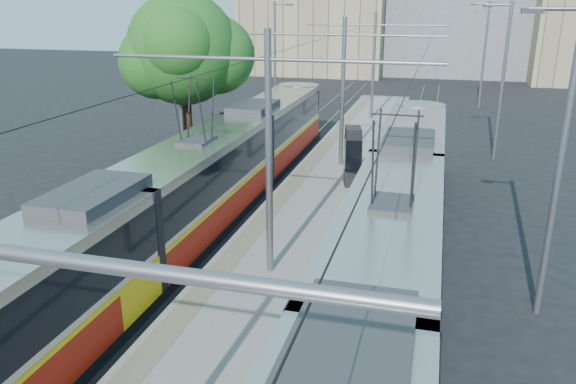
% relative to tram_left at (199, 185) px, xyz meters
% --- Properties ---
extents(platform, '(4.00, 50.00, 0.30)m').
position_rel_tram_left_xyz_m(platform, '(3.60, 5.92, -1.56)').
color(platform, gray).
rests_on(platform, ground).
extents(tactile_strip_left, '(0.70, 50.00, 0.01)m').
position_rel_tram_left_xyz_m(tactile_strip_left, '(2.15, 5.92, -1.40)').
color(tactile_strip_left, gray).
rests_on(tactile_strip_left, platform).
extents(tactile_strip_right, '(0.70, 50.00, 0.01)m').
position_rel_tram_left_xyz_m(tactile_strip_right, '(5.05, 5.92, -1.40)').
color(tactile_strip_right, gray).
rests_on(tactile_strip_right, platform).
extents(rails, '(8.71, 70.00, 0.03)m').
position_rel_tram_left_xyz_m(rails, '(3.60, 5.92, -1.69)').
color(rails, gray).
rests_on(rails, ground).
extents(tram_left, '(2.43, 31.33, 5.50)m').
position_rel_tram_left_xyz_m(tram_left, '(0.00, 0.00, 0.00)').
color(tram_left, black).
rests_on(tram_left, ground).
extents(tram_right, '(2.43, 31.01, 5.50)m').
position_rel_tram_left_xyz_m(tram_right, '(7.20, -4.76, 0.15)').
color(tram_right, black).
rests_on(tram_right, ground).
extents(catenary, '(9.20, 70.00, 7.00)m').
position_rel_tram_left_xyz_m(catenary, '(3.60, 3.07, 2.82)').
color(catenary, slate).
rests_on(catenary, platform).
extents(street_lamps, '(15.18, 38.22, 8.00)m').
position_rel_tram_left_xyz_m(street_lamps, '(3.60, 9.92, 2.48)').
color(street_lamps, slate).
rests_on(street_lamps, ground).
extents(shelter, '(0.95, 1.28, 2.54)m').
position_rel_tram_left_xyz_m(shelter, '(4.64, 5.86, -0.07)').
color(shelter, black).
rests_on(shelter, platform).
extents(tree, '(5.82, 5.38, 8.46)m').
position_rel_tram_left_xyz_m(tree, '(-3.53, 7.69, 4.01)').
color(tree, '#382314').
rests_on(tree, ground).
extents(building_left, '(16.32, 12.24, 13.52)m').
position_rel_tram_left_xyz_m(building_left, '(-6.40, 48.92, 5.07)').
color(building_left, tan).
rests_on(building_left, ground).
extents(building_centre, '(18.36, 14.28, 15.61)m').
position_rel_tram_left_xyz_m(building_centre, '(9.60, 52.92, 6.11)').
color(building_centre, gray).
rests_on(building_centre, ground).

